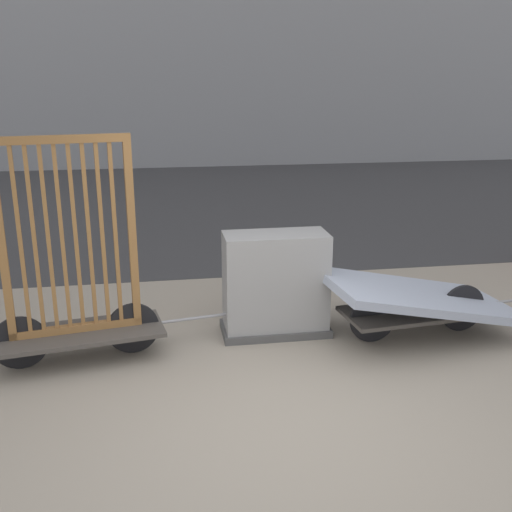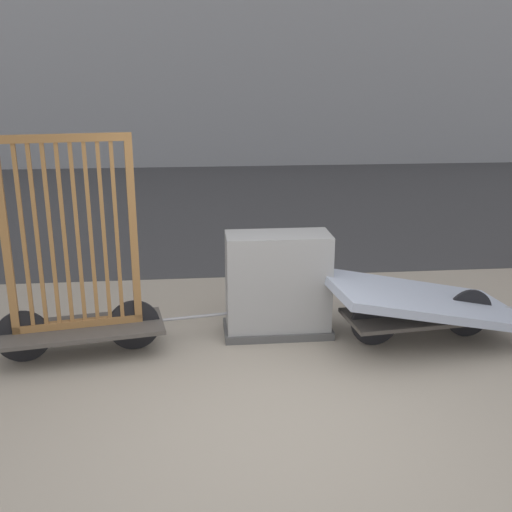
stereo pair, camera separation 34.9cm
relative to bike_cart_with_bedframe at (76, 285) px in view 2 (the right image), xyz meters
name	(u,v)px [view 2 (the right image)]	position (x,y,z in m)	size (l,w,h in m)	color
ground_plane	(273,422)	(1.68, -1.35, -0.71)	(60.00, 60.00, 0.00)	gray
road_strip	(223,201)	(1.68, 7.31, -0.71)	(56.00, 10.26, 0.01)	#38383A
bike_cart_with_bedframe	(76,285)	(0.00, 0.00, 0.00)	(2.29, 0.89, 2.09)	#4C4742
bike_cart_with_mattress	(424,304)	(3.37, 0.00, -0.32)	(2.52, 1.29, 0.69)	#4C4742
utility_cabinet	(278,288)	(1.94, 0.33, -0.22)	(1.11, 0.53, 1.07)	#4C4C4C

